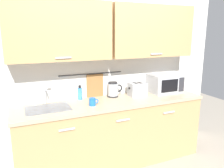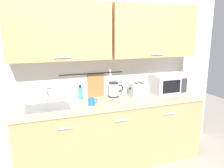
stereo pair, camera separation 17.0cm
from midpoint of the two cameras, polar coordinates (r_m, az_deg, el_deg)
The scene contains 8 objects.
counter_unit at distance 3.10m, azimuth 1.56°, elevation -12.21°, with size 2.53×0.64×0.90m.
back_wall_assembly at distance 3.04m, azimuth 0.25°, elevation 8.21°, with size 3.70×0.41×2.50m.
sink_faucet at distance 2.93m, azimuth -15.13°, elevation -1.90°, with size 0.09×0.17×0.22m.
microwave at distance 3.43m, azimuth 15.36°, elevation 0.01°, with size 0.46×0.35×0.27m.
electric_kettle at distance 3.11m, azimuth 2.05°, elevation -1.45°, with size 0.23×0.16×0.21m.
dish_soap_bottle at distance 3.01m, azimuth -6.57°, elevation -2.30°, with size 0.06×0.06×0.20m.
mug_near_sink at distance 2.75m, azimuth -3.52°, elevation -4.51°, with size 0.12×0.08×0.09m.
toaster at distance 3.16m, azimuth 8.32°, elevation -1.45°, with size 0.26×0.17×0.19m.
Camera 2 is at (-0.97, -2.34, 1.76)m, focal length 35.45 mm.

